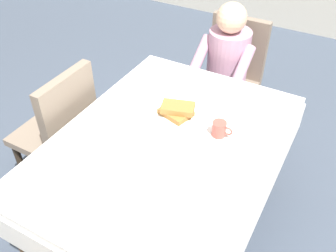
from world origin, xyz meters
TOP-DOWN VIEW (x-y plane):
  - ground_plane at (0.00, 0.00)m, footprint 14.00×14.00m
  - dining_table_main at (0.00, 0.00)m, footprint 1.12×1.52m
  - chair_diner at (-0.07, 1.17)m, footprint 0.44×0.45m
  - diner_person at (-0.07, 1.01)m, footprint 0.40×0.43m
  - chair_left_side at (-0.77, 0.00)m, footprint 0.45×0.44m
  - plate_breakfast at (-0.04, 0.20)m, footprint 0.28×0.28m
  - breakfast_stack at (-0.05, 0.21)m, footprint 0.21×0.17m
  - cup_coffee at (0.22, 0.18)m, footprint 0.11×0.08m
  - fork_left_of_plate at (-0.23, 0.18)m, footprint 0.02×0.18m
  - knife_right_of_plate at (0.15, 0.18)m, footprint 0.03×0.20m
  - spoon_near_edge at (-0.03, -0.12)m, footprint 0.15×0.04m
  - napkin_folded at (-0.35, 0.07)m, footprint 0.19×0.15m

SIDE VIEW (x-z plane):
  - ground_plane at x=0.00m, z-range 0.00..0.00m
  - chair_diner at x=-0.07m, z-range 0.06..0.99m
  - chair_left_side at x=-0.77m, z-range 0.06..0.99m
  - dining_table_main at x=0.00m, z-range 0.28..1.02m
  - diner_person at x=-0.07m, z-range 0.11..1.23m
  - fork_left_of_plate at x=-0.23m, z-range 0.74..0.74m
  - knife_right_of_plate at x=0.15m, z-range 0.74..0.74m
  - spoon_near_edge at x=-0.03m, z-range 0.74..0.74m
  - napkin_folded at x=-0.35m, z-range 0.74..0.75m
  - plate_breakfast at x=-0.04m, z-range 0.74..0.76m
  - cup_coffee at x=0.22m, z-range 0.74..0.83m
  - breakfast_stack at x=-0.05m, z-range 0.76..0.82m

